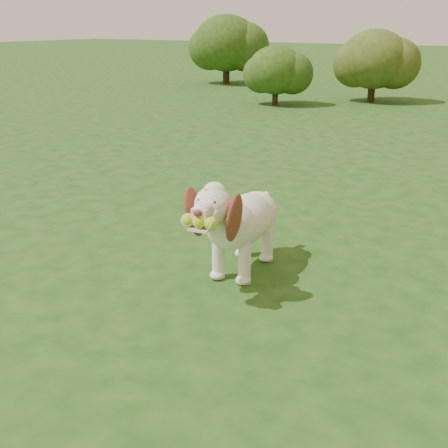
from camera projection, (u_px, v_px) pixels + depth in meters
The scene contains 5 objects.
ground at pixel (226, 270), 3.83m from camera, with size 80.00×80.00×0.00m, color #193F12.
dog at pixel (239, 219), 3.65m from camera, with size 0.45×1.12×0.73m.
shrub_a at pixel (276, 70), 11.21m from camera, with size 1.13×1.13×1.17m.
shrub_e at pixel (226, 43), 14.96m from camera, with size 1.73×1.73×1.79m.
shrub_b at pixel (374, 59), 11.60m from camera, with size 1.42×1.42×1.47m.
Camera 1 is at (1.84, -2.97, 1.60)m, focal length 45.00 mm.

